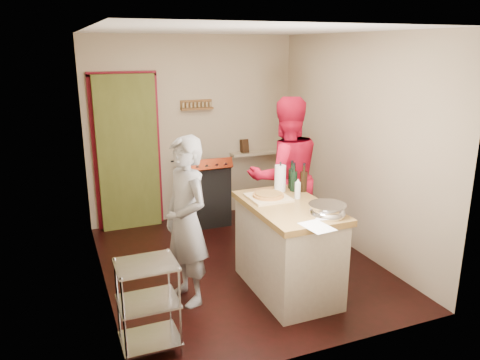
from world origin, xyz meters
name	(u,v)px	position (x,y,z in m)	size (l,w,h in m)	color
floor	(239,264)	(0.00, 0.00, 0.00)	(3.50, 3.50, 0.00)	black
back_wall	(149,144)	(-0.64, 1.78, 1.13)	(3.00, 0.44, 2.60)	tan
left_wall	(96,168)	(-1.50, 0.00, 1.30)	(0.04, 3.50, 2.60)	tan
right_wall	(354,145)	(1.50, 0.00, 1.30)	(0.04, 3.50, 2.60)	tan
ceiling	(239,29)	(0.00, 0.00, 2.61)	(3.00, 3.50, 0.02)	white
stove	(205,192)	(0.05, 1.42, 0.45)	(0.60, 0.63, 1.00)	black
wire_shelving	(148,303)	(-1.28, -1.20, 0.44)	(0.48, 0.40, 0.80)	silver
island	(288,246)	(0.24, -0.74, 0.49)	(0.75, 1.40, 1.25)	beige
person_stripe	(186,222)	(-0.76, -0.54, 0.83)	(0.61, 0.40, 1.66)	silver
person_red	(285,177)	(0.65, 0.15, 0.95)	(0.92, 0.72, 1.90)	red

